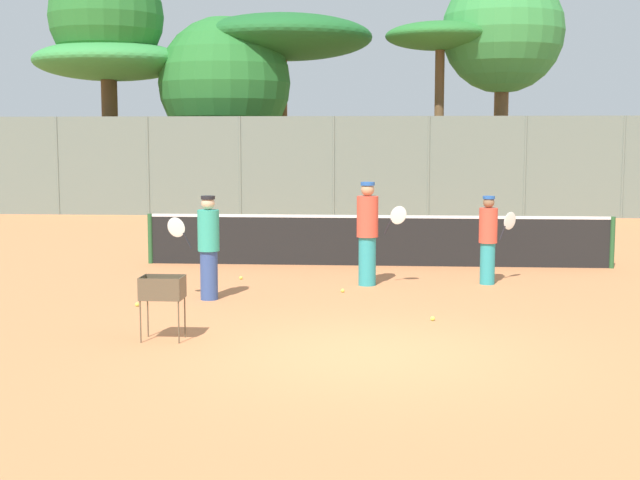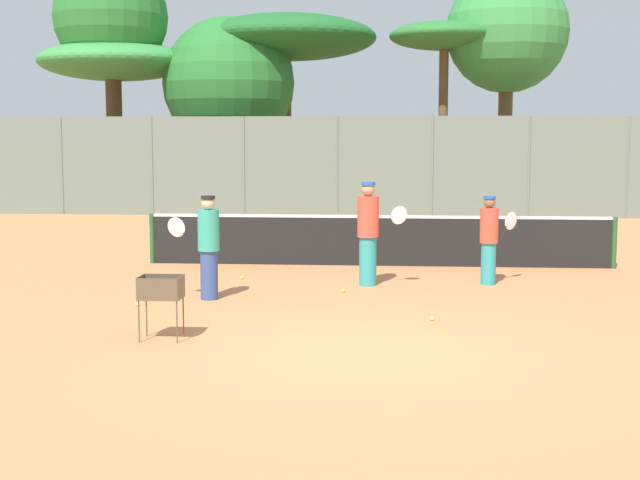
% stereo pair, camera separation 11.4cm
% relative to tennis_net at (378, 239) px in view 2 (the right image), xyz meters
% --- Properties ---
extents(ground_plane, '(80.00, 80.00, 0.00)m').
position_rel_tennis_net_xyz_m(ground_plane, '(0.00, -7.71, -0.56)').
color(ground_plane, '#D37F4C').
extents(tennis_net, '(9.80, 0.10, 1.07)m').
position_rel_tennis_net_xyz_m(tennis_net, '(0.00, 0.00, 0.00)').
color(tennis_net, '#26592D').
rests_on(tennis_net, ground_plane).
extents(back_fence, '(29.00, 0.08, 3.40)m').
position_rel_tennis_net_xyz_m(back_fence, '(0.00, 11.69, 1.14)').
color(back_fence, slate).
rests_on(back_fence, ground_plane).
extents(tree_0, '(4.03, 4.03, 6.87)m').
position_rel_tennis_net_xyz_m(tree_0, '(2.11, 14.79, 5.67)').
color(tree_0, brown).
rests_on(tree_0, ground_plane).
extents(tree_1, '(5.06, 5.06, 7.28)m').
position_rel_tennis_net_xyz_m(tree_1, '(-6.03, 15.63, 4.18)').
color(tree_1, brown).
rests_on(tree_1, ground_plane).
extents(tree_2, '(6.94, 6.94, 7.44)m').
position_rel_tennis_net_xyz_m(tree_2, '(-3.87, 16.70, 5.99)').
color(tree_2, brown).
rests_on(tree_2, ground_plane).
extents(tree_3, '(4.50, 4.50, 8.82)m').
position_rel_tennis_net_xyz_m(tree_3, '(4.43, 15.32, 5.95)').
color(tree_3, brown).
rests_on(tree_3, ground_plane).
extents(tree_4, '(4.34, 4.34, 9.42)m').
position_rel_tennis_net_xyz_m(tree_4, '(-10.49, 15.24, 6.61)').
color(tree_4, brown).
rests_on(tree_4, ground_plane).
extents(tree_5, '(5.95, 5.95, 6.35)m').
position_rel_tennis_net_xyz_m(tree_5, '(-10.47, 15.64, 5.00)').
color(tree_5, brown).
rests_on(tree_5, ground_plane).
extents(player_white_outfit, '(0.95, 0.39, 1.89)m').
position_rel_tennis_net_xyz_m(player_white_outfit, '(-0.14, -2.51, 0.42)').
color(player_white_outfit, teal).
rests_on(player_white_outfit, ground_plane).
extents(player_red_cap, '(0.92, 0.36, 1.73)m').
position_rel_tennis_net_xyz_m(player_red_cap, '(-2.75, -4.14, 0.34)').
color(player_red_cap, '#334C8C').
rests_on(player_red_cap, ground_plane).
extents(player_yellow_shirt, '(0.77, 0.59, 1.63)m').
position_rel_tennis_net_xyz_m(player_yellow_shirt, '(2.07, -2.21, 0.29)').
color(player_yellow_shirt, teal).
rests_on(player_yellow_shirt, ground_plane).
extents(ball_cart, '(0.56, 0.41, 0.86)m').
position_rel_tennis_net_xyz_m(ball_cart, '(-2.76, -7.14, 0.08)').
color(ball_cart, brown).
rests_on(ball_cart, ground_plane).
extents(tennis_ball_0, '(0.07, 0.07, 0.07)m').
position_rel_tennis_net_xyz_m(tennis_ball_0, '(-0.56, -3.30, -0.53)').
color(tennis_ball_0, '#D1E54C').
rests_on(tennis_ball_0, ground_plane).
extents(tennis_ball_1, '(0.07, 0.07, 0.07)m').
position_rel_tennis_net_xyz_m(tennis_ball_1, '(-2.56, -2.02, -0.53)').
color(tennis_ball_1, '#D1E54C').
rests_on(tennis_ball_1, ground_plane).
extents(tennis_ball_2, '(0.07, 0.07, 0.07)m').
position_rel_tennis_net_xyz_m(tennis_ball_2, '(0.89, -5.61, -0.53)').
color(tennis_ball_2, '#D1E54C').
rests_on(tennis_ball_2, ground_plane).
extents(tennis_ball_3, '(0.07, 0.07, 0.07)m').
position_rel_tennis_net_xyz_m(tennis_ball_3, '(-3.77, -4.84, -0.53)').
color(tennis_ball_3, '#D1E54C').
rests_on(tennis_ball_3, ground_plane).
extents(parked_car, '(4.20, 1.70, 1.60)m').
position_rel_tennis_net_xyz_m(parked_car, '(8.23, 14.86, 0.10)').
color(parked_car, white).
rests_on(parked_car, ground_plane).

